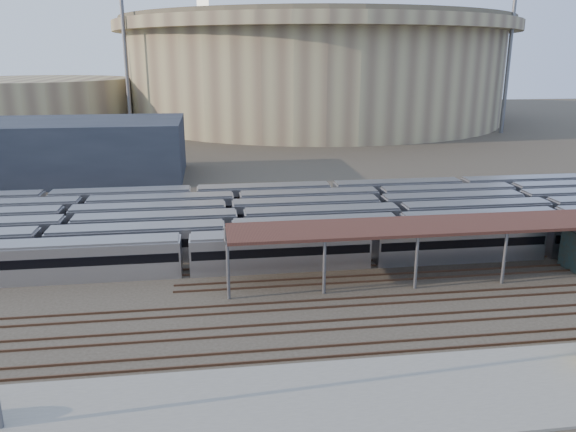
{
  "coord_description": "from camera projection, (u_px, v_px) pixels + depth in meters",
  "views": [
    {
      "loc": [
        -9.07,
        -44.67,
        20.89
      ],
      "look_at": [
        -1.23,
        12.0,
        4.3
      ],
      "focal_mm": 35.0,
      "sensor_mm": 36.0,
      "label": 1
    }
  ],
  "objects": [
    {
      "name": "apron",
      "position": [
        287.0,
        404.0,
        34.55
      ],
      "size": [
        50.0,
        9.0,
        0.2
      ],
      "primitive_type": "cube",
      "color": "gray",
      "rests_on": "ground"
    },
    {
      "name": "floodlight_0",
      "position": [
        125.0,
        55.0,
        144.46
      ],
      "size": [
        4.0,
        1.0,
        38.4
      ],
      "color": "#5D5E62",
      "rests_on": "ground"
    },
    {
      "name": "floodlight_3",
      "position": [
        205.0,
        54.0,
        194.66
      ],
      "size": [
        4.0,
        1.0,
        38.4
      ],
      "color": "#5D5E62",
      "rests_on": "ground"
    },
    {
      "name": "secondary_arena",
      "position": [
        33.0,
        103.0,
        163.34
      ],
      "size": [
        56.0,
        56.0,
        14.0
      ],
      "primitive_type": "cylinder",
      "color": "tan",
      "rests_on": "ground"
    },
    {
      "name": "inspection_shed",
      "position": [
        534.0,
        223.0,
        54.82
      ],
      "size": [
        60.3,
        6.0,
        5.3
      ],
      "color": "#5D5E62",
      "rests_on": "ground"
    },
    {
      "name": "stadium",
      "position": [
        314.0,
        68.0,
        181.4
      ],
      "size": [
        124.0,
        124.0,
        32.5
      ],
      "color": "tan",
      "rests_on": "ground"
    },
    {
      "name": "ground",
      "position": [
        320.0,
        300.0,
        49.51
      ],
      "size": [
        420.0,
        420.0,
        0.0
      ],
      "primitive_type": "plane",
      "color": "#383026",
      "rests_on": "ground"
    },
    {
      "name": "empty_tracks",
      "position": [
        332.0,
        325.0,
        44.73
      ],
      "size": [
        170.0,
        9.62,
        0.18
      ],
      "color": "#4C3323",
      "rests_on": "ground"
    },
    {
      "name": "service_building",
      "position": [
        58.0,
        150.0,
        95.84
      ],
      "size": [
        42.0,
        20.0,
        10.0
      ],
      "primitive_type": "cube",
      "color": "#1E232D",
      "rests_on": "ground"
    },
    {
      "name": "floodlight_2",
      "position": [
        509.0,
        55.0,
        148.1
      ],
      "size": [
        4.0,
        1.0,
        38.4
      ],
      "color": "#5D5E62",
      "rests_on": "ground"
    },
    {
      "name": "subway_trains",
      "position": [
        273.0,
        221.0,
        66.33
      ],
      "size": [
        126.81,
        23.9,
        3.6
      ],
      "color": "#A7A7AC",
      "rests_on": "ground"
    }
  ]
}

